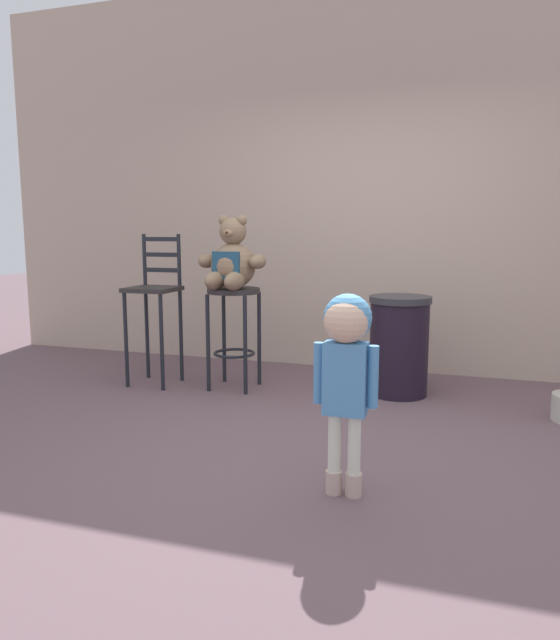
# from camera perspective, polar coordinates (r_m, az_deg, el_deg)

# --- Properties ---
(ground_plane) EXTENTS (24.00, 24.00, 0.00)m
(ground_plane) POSITION_cam_1_polar(r_m,az_deg,el_deg) (3.54, 3.52, -12.22)
(ground_plane) COLOR #644D53
(building_wall) EXTENTS (7.68, 0.30, 3.48)m
(building_wall) POSITION_cam_1_polar(r_m,az_deg,el_deg) (5.50, 9.67, 13.51)
(building_wall) COLOR #B9A28E
(building_wall) RESTS_ON ground_plane
(bar_stool_with_teddy) EXTENTS (0.42, 0.42, 0.81)m
(bar_stool_with_teddy) POSITION_cam_1_polar(r_m,az_deg,el_deg) (4.69, -4.52, 0.36)
(bar_stool_with_teddy) COLOR #2A2727
(bar_stool_with_teddy) RESTS_ON ground_plane
(teddy_bear) EXTENTS (0.55, 0.50, 0.57)m
(teddy_bear) POSITION_cam_1_polar(r_m,az_deg,el_deg) (4.62, -4.72, 5.65)
(teddy_bear) COLOR #866C51
(teddy_bear) RESTS_ON bar_stool_with_teddy
(child_walking) EXTENTS (0.31, 0.25, 0.97)m
(child_walking) POSITION_cam_1_polar(r_m,az_deg,el_deg) (2.76, 6.48, -2.99)
(child_walking) COLOR #C4A79A
(child_walking) RESTS_ON ground_plane
(trash_bin) EXTENTS (0.47, 0.47, 0.77)m
(trash_bin) POSITION_cam_1_polar(r_m,az_deg,el_deg) (4.61, 11.51, -2.43)
(trash_bin) COLOR black
(trash_bin) RESTS_ON ground_plane
(bar_chair_empty) EXTENTS (0.38, 0.38, 1.24)m
(bar_chair_empty) POSITION_cam_1_polar(r_m,az_deg,el_deg) (4.92, -12.12, 2.00)
(bar_chair_empty) COLOR #2A2727
(bar_chair_empty) RESTS_ON ground_plane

